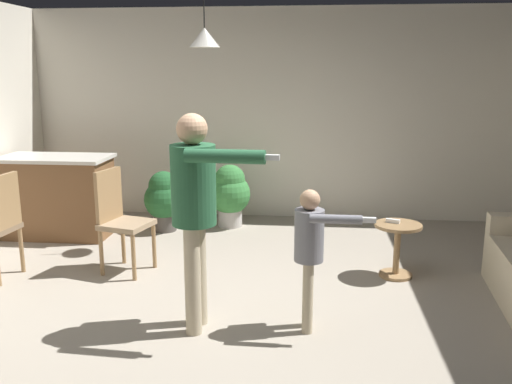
{
  "coord_description": "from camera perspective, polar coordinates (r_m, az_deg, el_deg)",
  "views": [
    {
      "loc": [
        0.51,
        -3.94,
        1.93
      ],
      "look_at": [
        0.09,
        0.17,
        1.0
      ],
      "focal_mm": 38.28,
      "sensor_mm": 36.0,
      "label": 1
    }
  ],
  "objects": [
    {
      "name": "kitchen_counter",
      "position": [
        6.8,
        -20.06,
        -0.41
      ],
      "size": [
        1.26,
        0.66,
        0.95
      ],
      "color": "brown",
      "rests_on": "ground"
    },
    {
      "name": "ground",
      "position": [
        4.41,
        -1.38,
        -13.24
      ],
      "size": [
        7.68,
        7.68,
        0.0
      ],
      "primitive_type": "plane",
      "color": "#9E9384"
    },
    {
      "name": "side_table_by_couch",
      "position": [
        5.33,
        14.54,
        -5.24
      ],
      "size": [
        0.44,
        0.44,
        0.52
      ],
      "color": "#99754C",
      "rests_on": "ground"
    },
    {
      "name": "wall_back",
      "position": [
        7.18,
        1.83,
        8.06
      ],
      "size": [
        6.4,
        0.1,
        2.7
      ],
      "primitive_type": "cube",
      "color": "silver",
      "rests_on": "ground"
    },
    {
      "name": "potted_plant_corner",
      "position": [
        6.69,
        -9.6,
        -0.64
      ],
      "size": [
        0.48,
        0.48,
        0.74
      ],
      "color": "#4C4742",
      "rests_on": "ground"
    },
    {
      "name": "spare_remote_on_table",
      "position": [
        5.29,
        14.11,
        -2.95
      ],
      "size": [
        0.13,
        0.08,
        0.04
      ],
      "primitive_type": "cube",
      "rotation": [
        0.0,
        0.0,
        1.18
      ],
      "color": "white",
      "rests_on": "side_table_by_couch"
    },
    {
      "name": "potted_plant_by_wall",
      "position": [
        6.79,
        -2.75,
        -0.06
      ],
      "size": [
        0.51,
        0.51,
        0.78
      ],
      "color": "#B7B2AD",
      "rests_on": "ground"
    },
    {
      "name": "ceiling_light_pendant",
      "position": [
        5.84,
        -5.4,
        15.8
      ],
      "size": [
        0.32,
        0.32,
        0.55
      ],
      "color": "silver"
    },
    {
      "name": "person_child",
      "position": [
        4.04,
        5.71,
        -5.46
      ],
      "size": [
        0.57,
        0.32,
        1.09
      ],
      "rotation": [
        0.0,
        0.0,
        -1.57
      ],
      "color": "tan",
      "rests_on": "ground"
    },
    {
      "name": "dining_chair_near_wall",
      "position": [
        5.41,
        -14.04,
        -2.52
      ],
      "size": [
        0.51,
        0.51,
        1.0
      ],
      "rotation": [
        0.0,
        0.0,
        4.45
      ],
      "color": "#99754C",
      "rests_on": "ground"
    },
    {
      "name": "person_adult",
      "position": [
        3.97,
        -6.33,
        -0.74
      ],
      "size": [
        0.8,
        0.5,
        1.63
      ],
      "rotation": [
        0.0,
        0.0,
        -1.62
      ],
      "color": "tan",
      "rests_on": "ground"
    }
  ]
}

